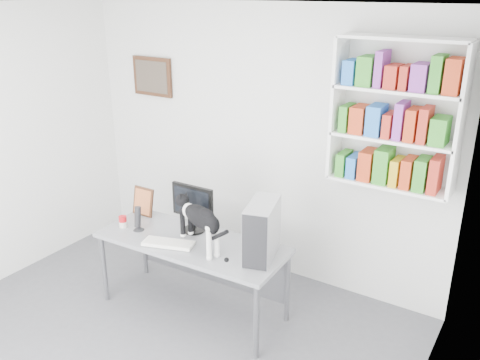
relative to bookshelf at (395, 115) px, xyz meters
The scene contains 11 objects.
room 2.37m from the bookshelf, 127.12° to the right, with size 4.01×4.01×2.70m.
bookshelf is the anchor object (origin of this frame).
wall_art 2.70m from the bookshelf, behind, with size 0.52×0.04×0.42m, color #4D2C18.
desk 2.25m from the bookshelf, 146.87° to the right, with size 1.73×0.67×0.72m, color gray.
monitor 1.92m from the bookshelf, 153.53° to the right, with size 0.43×0.20×0.46m, color black.
keyboard 2.19m from the bookshelf, 144.48° to the right, with size 0.44×0.17×0.03m, color white.
pc_tower 1.43m from the bookshelf, 132.65° to the right, with size 0.21×0.48×0.48m, color silver.
speaker 2.42m from the bookshelf, 152.44° to the right, with size 0.10×0.10×0.24m, color black.
leaning_print 2.47m from the bookshelf, 161.05° to the right, with size 0.23×0.09×0.29m, color #4D2C18.
soup_can 2.59m from the bookshelf, 153.69° to the right, with size 0.07×0.07×0.11m, color #B60F16.
cat 1.85m from the bookshelf, 141.35° to the right, with size 0.67×0.18×0.41m, color black, non-canonical shape.
Camera 1 is at (2.50, -2.21, 2.82)m, focal length 38.00 mm.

